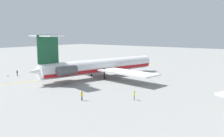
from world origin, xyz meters
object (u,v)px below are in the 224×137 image
at_px(ground_crew_portside, 134,94).
at_px(ground_crew_near_tail, 17,72).
at_px(safety_cone_nose, 8,75).
at_px(safety_cone_wingtip, 124,65).
at_px(ground_crew_near_nose, 82,95).
at_px(main_jetliner, 98,66).

bearing_deg(ground_crew_portside, ground_crew_near_tail, 153.90).
bearing_deg(ground_crew_near_tail, safety_cone_nose, 33.75).
xyz_separation_m(ground_crew_portside, safety_cone_wingtip, (-40.52, -29.51, -0.87)).
height_order(ground_crew_portside, safety_cone_nose, ground_crew_portside).
bearing_deg(ground_crew_near_nose, safety_cone_wingtip, -53.94).
bearing_deg(main_jetliner, safety_cone_nose, 136.69).
xyz_separation_m(ground_crew_near_tail, safety_cone_wingtip, (-39.48, 11.90, -0.88)).
height_order(ground_crew_near_tail, safety_cone_nose, ground_crew_near_tail).
distance_m(main_jetliner, ground_crew_portside, 24.95).
distance_m(ground_crew_near_nose, ground_crew_portside, 10.01).
bearing_deg(main_jetliner, ground_crew_near_tail, 135.33).
bearing_deg(ground_crew_near_nose, main_jetliner, -45.88).
height_order(main_jetliner, safety_cone_wingtip, main_jetliner).
bearing_deg(safety_cone_nose, ground_crew_near_nose, 81.30).
height_order(ground_crew_near_nose, safety_cone_wingtip, ground_crew_near_nose).
bearing_deg(safety_cone_wingtip, safety_cone_nose, -18.42).
bearing_deg(safety_cone_wingtip, ground_crew_near_nose, 24.90).
distance_m(safety_cone_nose, safety_cone_wingtip, 43.62).
bearing_deg(ground_crew_portside, safety_cone_wingtip, 101.41).
xyz_separation_m(ground_crew_near_nose, ground_crew_portside, (-6.29, 7.78, -0.01)).
height_order(main_jetliner, ground_crew_near_nose, main_jetliner).
bearing_deg(main_jetliner, ground_crew_near_nose, -133.19).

